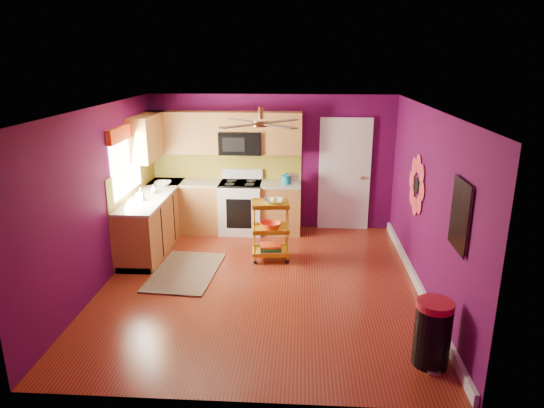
{
  "coord_description": "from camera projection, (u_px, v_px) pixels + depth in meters",
  "views": [
    {
      "loc": [
        0.55,
        -6.32,
        3.15
      ],
      "look_at": [
        0.14,
        0.4,
        1.09
      ],
      "focal_mm": 32.0,
      "sensor_mm": 36.0,
      "label": 1
    }
  ],
  "objects": [
    {
      "name": "soap_bottle_a",
      "position": [
        141.0,
        194.0,
        7.69
      ],
      "size": [
        0.09,
        0.1,
        0.21
      ],
      "primitive_type": "imported",
      "color": "#EA3F72",
      "rests_on": "lower_cabinets"
    },
    {
      "name": "soap_bottle_b",
      "position": [
        154.0,
        189.0,
        8.12
      ],
      "size": [
        0.12,
        0.12,
        0.15
      ],
      "primitive_type": "imported",
      "color": "white",
      "rests_on": "lower_cabinets"
    },
    {
      "name": "counter_cup",
      "position": [
        139.0,
        196.0,
        7.81
      ],
      "size": [
        0.13,
        0.13,
        0.1
      ],
      "primitive_type": "imported",
      "color": "white",
      "rests_on": "lower_cabinets"
    },
    {
      "name": "panel_door",
      "position": [
        344.0,
        176.0,
        8.96
      ],
      "size": [
        0.95,
        0.11,
        2.15
      ],
      "color": "white",
      "rests_on": "ground"
    },
    {
      "name": "upper_cabinetry",
      "position": [
        201.0,
        135.0,
        8.61
      ],
      "size": [
        2.8,
        2.3,
        1.26
      ],
      "color": "#9A5F2A",
      "rests_on": "ground"
    },
    {
      "name": "shag_rug",
      "position": [
        185.0,
        272.0,
        7.35
      ],
      "size": [
        1.02,
        1.56,
        0.02
      ],
      "primitive_type": "cube",
      "rotation": [
        0.0,
        0.0,
        -0.07
      ],
      "color": "black",
      "rests_on": "ground"
    },
    {
      "name": "rolling_cart",
      "position": [
        271.0,
        228.0,
        7.69
      ],
      "size": [
        0.62,
        0.49,
        1.05
      ],
      "color": "gold",
      "rests_on": "ground"
    },
    {
      "name": "electric_range",
      "position": [
        241.0,
        207.0,
        8.95
      ],
      "size": [
        0.76,
        0.66,
        1.13
      ],
      "color": "white",
      "rests_on": "ground"
    },
    {
      "name": "ceiling_fan",
      "position": [
        261.0,
        123.0,
        6.51
      ],
      "size": [
        1.01,
        1.01,
        0.26
      ],
      "color": "#BF8C3F",
      "rests_on": "ground"
    },
    {
      "name": "room_envelope",
      "position": [
        262.0,
        174.0,
        6.51
      ],
      "size": [
        4.54,
        5.04,
        2.52
      ],
      "color": "#520941",
      "rests_on": "ground"
    },
    {
      "name": "left_window",
      "position": [
        125.0,
        150.0,
        7.62
      ],
      "size": [
        0.08,
        1.35,
        1.08
      ],
      "color": "white",
      "rests_on": "ground"
    },
    {
      "name": "ground",
      "position": [
        261.0,
        284.0,
        6.99
      ],
      "size": [
        5.0,
        5.0,
        0.0
      ],
      "primitive_type": "plane",
      "color": "maroon",
      "rests_on": "ground"
    },
    {
      "name": "teal_kettle",
      "position": [
        286.0,
        180.0,
        8.7
      ],
      "size": [
        0.18,
        0.18,
        0.21
      ],
      "color": "teal",
      "rests_on": "lower_cabinets"
    },
    {
      "name": "right_wall_art",
      "position": [
        434.0,
        197.0,
        6.11
      ],
      "size": [
        0.04,
        2.74,
        1.04
      ],
      "color": "black",
      "rests_on": "ground"
    },
    {
      "name": "lower_cabinets",
      "position": [
        194.0,
        214.0,
        8.68
      ],
      "size": [
        2.81,
        2.31,
        0.94
      ],
      "color": "#9A5F2A",
      "rests_on": "ground"
    },
    {
      "name": "counter_dish",
      "position": [
        163.0,
        184.0,
        8.62
      ],
      "size": [
        0.29,
        0.29,
        0.07
      ],
      "primitive_type": "imported",
      "color": "white",
      "rests_on": "lower_cabinets"
    },
    {
      "name": "trash_can",
      "position": [
        432.0,
        333.0,
        5.08
      ],
      "size": [
        0.43,
        0.45,
        0.73
      ],
      "color": "black",
      "rests_on": "ground"
    },
    {
      "name": "toaster",
      "position": [
        293.0,
        178.0,
        8.75
      ],
      "size": [
        0.22,
        0.15,
        0.18
      ],
      "primitive_type": "cube",
      "color": "beige",
      "rests_on": "lower_cabinets"
    }
  ]
}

